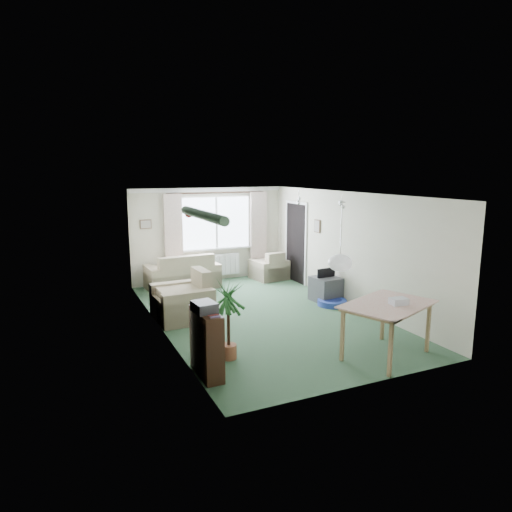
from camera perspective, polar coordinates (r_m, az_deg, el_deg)
name	(u,v)px	position (r m, az deg, el deg)	size (l,w,h in m)	color
ground	(262,315)	(9.12, 0.78, -7.44)	(6.50, 6.50, 0.00)	#325339
window	(216,223)	(11.81, -5.00, 4.16)	(1.80, 0.03, 1.30)	white
curtain_rod	(217,193)	(11.67, -4.93, 7.88)	(2.60, 0.03, 0.03)	black
curtain_left	(174,235)	(11.42, -10.27, 2.64)	(0.45, 0.08, 2.00)	beige
curtain_right	(258,230)	(12.18, 0.29, 3.31)	(0.45, 0.08, 2.00)	beige
radiator	(217,265)	(11.95, -4.85, -1.10)	(1.20, 0.10, 0.55)	white
doorway	(296,243)	(11.68, 5.03, 1.61)	(0.03, 0.95, 2.00)	black
pendant_lamp	(340,263)	(6.91, 10.47, -0.85)	(0.36, 0.36, 0.36)	white
tinsel_garland	(203,215)	(5.84, -6.67, 5.10)	(1.60, 1.60, 0.12)	#196626
bauble_cluster_a	(299,199)	(10.08, 5.37, 7.14)	(0.20, 0.20, 0.20)	silver
bauble_cluster_b	(342,202)	(9.23, 10.72, 6.67)	(0.20, 0.20, 0.20)	silver
wall_picture_back	(146,224)	(11.34, -13.63, 3.88)	(0.28, 0.03, 0.22)	brown
wall_picture_right	(317,226)	(10.75, 7.67, 3.73)	(0.03, 0.24, 0.30)	brown
sofa	(182,271)	(11.23, -9.19, -1.84)	(1.71, 0.90, 0.85)	beige
armchair_corner	(269,265)	(12.02, 1.64, -1.14)	(0.83, 0.79, 0.74)	beige
armchair_left	(182,295)	(8.90, -9.27, -4.87)	(1.06, 1.00, 0.95)	beige
coffee_table	(204,279)	(11.43, -6.55, -2.83)	(0.79, 0.44, 0.35)	black
photo_frame	(204,268)	(11.37, -6.47, -1.56)	(0.12, 0.02, 0.16)	brown
bookshelf	(206,343)	(6.49, -6.21, -10.80)	(0.26, 0.77, 0.94)	black
hifi_box	(204,307)	(6.28, -6.48, -6.34)	(0.28, 0.35, 0.14)	#36363A
houseplant	(228,321)	(6.96, -3.46, -8.09)	(0.52, 0.52, 1.21)	#245F20
dining_table	(386,331)	(7.37, 15.98, -8.96)	(1.32, 0.88, 0.83)	tan
gift_box	(399,302)	(7.22, 17.40, -5.50)	(0.25, 0.18, 0.12)	silver
tv_cube	(326,289)	(10.13, 8.71, -4.11)	(0.54, 0.59, 0.54)	#3F3F44
pet_bed	(332,302)	(9.90, 9.48, -5.75)	(0.62, 0.62, 0.12)	navy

